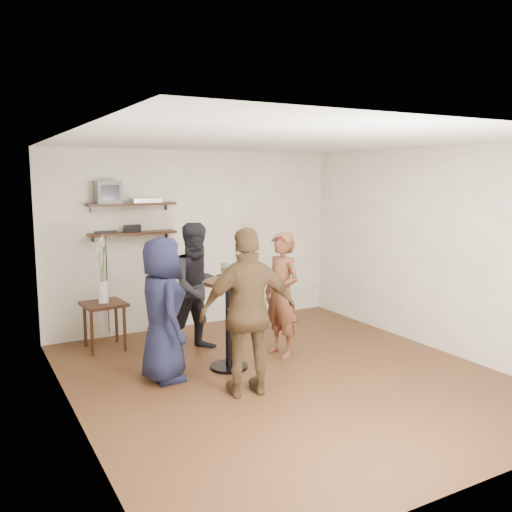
% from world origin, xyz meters
% --- Properties ---
extents(room, '(4.58, 5.08, 2.68)m').
position_xyz_m(room, '(0.00, 0.00, 1.30)').
color(room, '#4A2917').
rests_on(room, ground).
extents(shelf_upper, '(1.20, 0.25, 0.04)m').
position_xyz_m(shelf_upper, '(-1.00, 2.38, 1.85)').
color(shelf_upper, black).
rests_on(shelf_upper, room).
extents(shelf_lower, '(1.20, 0.25, 0.04)m').
position_xyz_m(shelf_lower, '(-1.00, 2.38, 1.45)').
color(shelf_lower, black).
rests_on(shelf_lower, room).
extents(crt_monitor, '(0.32, 0.30, 0.30)m').
position_xyz_m(crt_monitor, '(-1.32, 2.38, 2.02)').
color(crt_monitor, '#59595B').
rests_on(crt_monitor, shelf_upper).
extents(dvd_deck, '(0.40, 0.24, 0.06)m').
position_xyz_m(dvd_deck, '(-0.80, 2.38, 1.90)').
color(dvd_deck, silver).
rests_on(dvd_deck, shelf_upper).
extents(radio, '(0.22, 0.10, 0.10)m').
position_xyz_m(radio, '(-1.00, 2.38, 1.52)').
color(radio, black).
rests_on(radio, shelf_lower).
extents(power_strip, '(0.30, 0.05, 0.03)m').
position_xyz_m(power_strip, '(-1.36, 2.42, 1.48)').
color(power_strip, black).
rests_on(power_strip, shelf_lower).
extents(side_table, '(0.56, 0.56, 0.62)m').
position_xyz_m(side_table, '(-1.53, 1.97, 0.51)').
color(side_table, black).
rests_on(side_table, room).
extents(vase_lilies, '(0.19, 0.19, 0.90)m').
position_xyz_m(vase_lilies, '(-1.53, 1.97, 0.90)').
color(vase_lilies, white).
rests_on(vase_lilies, side_table).
extents(drinks_table, '(0.57, 0.57, 1.05)m').
position_xyz_m(drinks_table, '(-0.43, 0.55, 0.67)').
color(drinks_table, black).
rests_on(drinks_table, room).
extents(wine_glass_fl, '(0.07, 0.07, 0.21)m').
position_xyz_m(wine_glass_fl, '(-0.50, 0.51, 1.19)').
color(wine_glass_fl, silver).
rests_on(wine_glass_fl, drinks_table).
extents(wine_glass_fr, '(0.07, 0.07, 0.20)m').
position_xyz_m(wine_glass_fr, '(-0.37, 0.51, 1.18)').
color(wine_glass_fr, silver).
rests_on(wine_glass_fr, drinks_table).
extents(wine_glass_bl, '(0.06, 0.06, 0.19)m').
position_xyz_m(wine_glass_bl, '(-0.45, 0.62, 1.18)').
color(wine_glass_bl, silver).
rests_on(wine_glass_bl, drinks_table).
extents(wine_glass_br, '(0.06, 0.06, 0.18)m').
position_xyz_m(wine_glass_br, '(-0.40, 0.55, 1.17)').
color(wine_glass_br, silver).
rests_on(wine_glass_br, drinks_table).
extents(person_plaid, '(0.45, 0.61, 1.56)m').
position_xyz_m(person_plaid, '(0.35, 0.65, 0.78)').
color(person_plaid, '#AB1328').
rests_on(person_plaid, room).
extents(person_dark, '(0.84, 0.67, 1.65)m').
position_xyz_m(person_dark, '(-0.48, 1.34, 0.83)').
color(person_dark, black).
rests_on(person_dark, room).
extents(person_navy, '(0.53, 0.79, 1.59)m').
position_xyz_m(person_navy, '(-1.22, 0.58, 0.79)').
color(person_navy, black).
rests_on(person_navy, room).
extents(person_brown, '(1.07, 0.61, 1.73)m').
position_xyz_m(person_brown, '(-0.58, -0.23, 0.86)').
color(person_brown, '#4C3620').
rests_on(person_brown, room).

